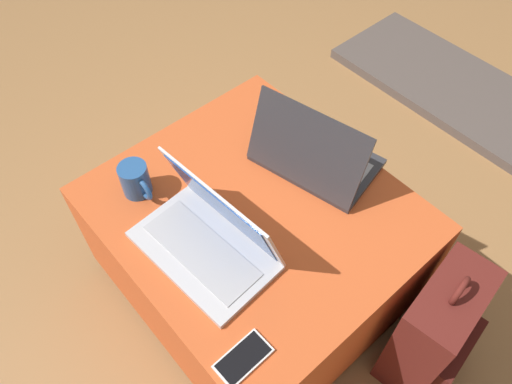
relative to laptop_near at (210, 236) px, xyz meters
name	(u,v)px	position (x,y,z in m)	size (l,w,h in m)	color
ground_plane	(255,282)	(-0.02, 0.17, -0.50)	(14.00, 14.00, 0.00)	#9E7042
ottoman	(255,249)	(-0.02, 0.17, -0.27)	(0.86, 0.77, 0.45)	maroon
laptop_near	(210,236)	(0.00, 0.00, 0.00)	(0.39, 0.26, 0.23)	silver
laptop_far	(313,155)	(-0.02, 0.40, 0.00)	(0.40, 0.31, 0.24)	#333338
cell_phone	(243,358)	(0.29, -0.13, -0.04)	(0.07, 0.14, 0.01)	white
backpack	(435,331)	(0.53, 0.39, -0.29)	(0.22, 0.31, 0.50)	#5B1E19
coffee_mug	(136,180)	(-0.28, -0.04, 0.00)	(0.12, 0.08, 0.10)	#285693
fireplace_hearth	(478,102)	(-0.02, 1.55, -0.48)	(1.40, 0.50, 0.04)	#564C47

